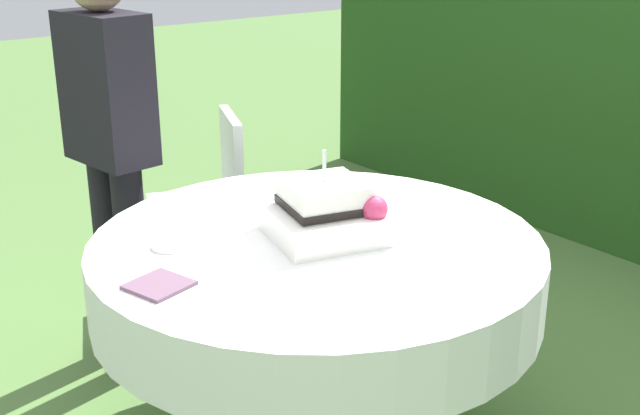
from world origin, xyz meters
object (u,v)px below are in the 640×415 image
Objects in this scene: cake_table at (317,273)px; garden_chair at (211,192)px; standing_person at (111,140)px; serving_plate_near at (170,246)px; wedding_cake at (325,212)px; napkin_stack at (159,285)px; serving_plate_far at (309,187)px.

garden_chair is (-1.19, 0.32, -0.12)m from cake_table.
serving_plate_near is at bearing -11.97° from standing_person.
wedding_cake is 0.49m from serving_plate_near.
napkin_stack is at bearing -89.37° from wedding_cake.
wedding_cake is 0.47m from serving_plate_far.
serving_plate_far is 0.88× the size of napkin_stack.
cake_table is at bearing -92.35° from wedding_cake.
garden_chair is at bearing 143.71° from serving_plate_near.
serving_plate_far is (-0.18, 0.67, 0.00)m from serving_plate_near.
wedding_cake reaches higher than napkin_stack.
wedding_cake is 0.59m from napkin_stack.
garden_chair is 0.72m from standing_person.
napkin_stack is 1.50m from garden_chair.
serving_plate_far is at bearing 105.09° from serving_plate_near.
napkin_stack is (0.23, -0.16, -0.00)m from serving_plate_near.
cake_table is 1.59× the size of garden_chair.
napkin_stack is 0.17× the size of garden_chair.
standing_person is (-0.55, -0.51, 0.15)m from serving_plate_far.
standing_person reaches higher than serving_plate_near.
standing_person is (-0.73, 0.15, 0.15)m from serving_plate_near.
napkin_stack is at bearing -35.95° from garden_chair.
serving_plate_far is at bearing 145.40° from cake_table.
serving_plate_near is 0.28m from napkin_stack.
wedding_cake is at bearing 16.00° from standing_person.
serving_plate_near is 1.23m from garden_chair.
cake_table is 9.45× the size of napkin_stack.
napkin_stack is at bearing -34.44° from serving_plate_near.
garden_chair is 0.56× the size of standing_person.
serving_plate_near is at bearing -119.26° from cake_table.
garden_chair reaches higher than serving_plate_near.
serving_plate_far is at bearing 148.89° from wedding_cake.
wedding_cake is (0.00, 0.03, 0.20)m from cake_table.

